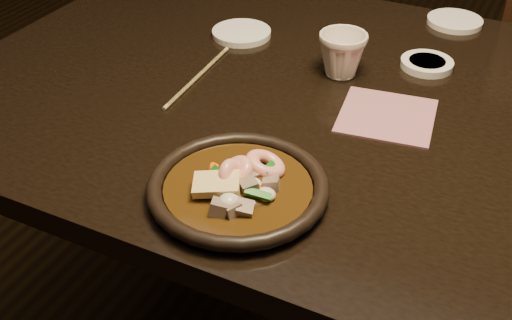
% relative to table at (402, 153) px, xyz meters
% --- Properties ---
extents(table, '(1.60, 0.90, 0.75)m').
position_rel_table_xyz_m(table, '(0.00, 0.00, 0.00)').
color(table, black).
rests_on(table, floor).
extents(plate, '(0.25, 0.25, 0.03)m').
position_rel_table_xyz_m(plate, '(-0.15, -0.31, 0.09)').
color(plate, black).
rests_on(plate, table).
extents(stirfry, '(0.13, 0.15, 0.06)m').
position_rel_table_xyz_m(stirfry, '(-0.15, -0.31, 0.10)').
color(stirfry, '#331F09').
rests_on(stirfry, plate).
extents(soy_dish, '(0.10, 0.10, 0.01)m').
position_rel_table_xyz_m(soy_dish, '(-0.02, 0.18, 0.08)').
color(soy_dish, white).
rests_on(soy_dish, table).
extents(saucer_left, '(0.12, 0.12, 0.01)m').
position_rel_table_xyz_m(saucer_left, '(-0.38, 0.15, 0.08)').
color(saucer_left, white).
rests_on(saucer_left, table).
extents(saucer_right, '(0.11, 0.11, 0.01)m').
position_rel_table_xyz_m(saucer_right, '(-0.01, 0.39, 0.08)').
color(saucer_right, white).
rests_on(saucer_right, table).
extents(tea_cup, '(0.10, 0.10, 0.09)m').
position_rel_table_xyz_m(tea_cup, '(-0.15, 0.08, 0.12)').
color(tea_cup, silver).
rests_on(tea_cup, table).
extents(chopsticks, '(0.02, 0.24, 0.01)m').
position_rel_table_xyz_m(chopsticks, '(-0.37, -0.04, 0.08)').
color(chopsticks, tan).
rests_on(chopsticks, table).
extents(napkin, '(0.17, 0.17, 0.00)m').
position_rel_table_xyz_m(napkin, '(-0.03, -0.02, 0.08)').
color(napkin, '#A36470').
rests_on(napkin, table).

